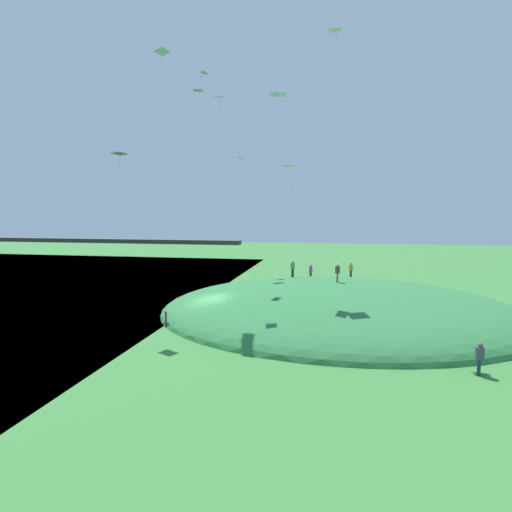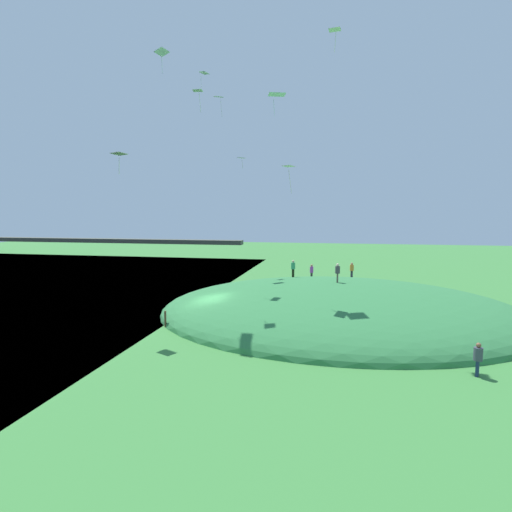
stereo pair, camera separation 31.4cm
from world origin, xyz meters
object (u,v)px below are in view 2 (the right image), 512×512
Objects in this scene: person_on_hilltop at (293,266)px; kite_0 at (335,31)px; kite_7 at (289,168)px; mooring_post at (165,319)px; person_with_child at (338,271)px; kite_1 at (204,74)px; person_walking_path at (312,270)px; kite_8 at (219,98)px; kite_5 at (277,95)px; person_watching_kites at (352,268)px; kite_4 at (242,158)px; kite_6 at (162,53)px; kite_2 at (119,154)px; person_near_shore at (478,355)px; kite_3 at (198,92)px.

kite_0 reaches higher than person_on_hilltop.
mooring_post is at bearing -168.32° from kite_7.
kite_1 is (-10.93, -0.55, 15.80)m from person_with_child.
kite_8 is at bearing -171.41° from person_walking_path.
kite_8 reaches higher than kite_5.
mooring_post is at bearing -96.80° from kite_1.
person_watching_kites is 15.43m from kite_4.
kite_6 is at bearing -168.57° from kite_5.
person_watching_kites is (5.49, 4.05, -0.58)m from person_on_hilltop.
kite_7 is (10.72, 3.06, -0.76)m from kite_2.
person_near_shore is at bearing -145.52° from person_with_child.
person_on_hilltop is at bearing 87.64° from kite_5.
kite_5 is (-1.74, -13.95, 14.25)m from person_walking_path.
kite_0 is (-0.48, -6.48, 15.83)m from person_with_child.
kite_8 reaches higher than person_with_child.
kite_8 is (-17.96, 17.17, 17.56)m from person_near_shore.
kite_3 reaches higher than kite_2.
person_near_shore is at bearing -10.49° from kite_2.
kite_2 is 11.55m from kite_5.
person_walking_path is at bearing 31.33° from kite_8.
kite_8 is (-0.26, 5.20, -0.48)m from kite_1.
kite_1 is at bearing 68.72° from kite_2.
kite_5 is at bearing -119.86° from person_walking_path.
kite_3 is at bearing -92.97° from kite_4.
person_watching_kites is at bearing 36.20° from kite_1.
kite_5 is (6.49, -3.58, -2.94)m from kite_1.
kite_7 is 13.46m from mooring_post.
person_on_hilltop is at bearing 60.21° from kite_3.
kite_6 is at bearing 121.07° from person_with_child.
mooring_post is (-18.51, 5.19, -0.48)m from person_near_shore.
kite_1 is at bearing 98.98° from person_with_child.
kite_6 reaches higher than kite_5.
person_on_hilltop is at bearing 51.11° from kite_6.
person_with_child is 1.46× the size of kite_4.
kite_1 is 1.41× the size of mooring_post.
kite_0 reaches higher than mooring_post.
kite_3 reaches higher than person_walking_path.
kite_3 reaches higher than kite_4.
person_on_hilltop is at bearing 94.08° from kite_7.
mooring_post is (-11.74, -7.34, -2.72)m from person_with_child.
kite_3 is 3.70m from kite_6.
person_with_child is 1.03× the size of kite_3.
kite_1 is at bearing -9.66° from person_watching_kites.
person_walking_path is 24.98m from kite_6.
person_on_hilltop is 17.53m from kite_3.
kite_5 is 0.80× the size of kite_8.
person_with_child reaches higher than person_walking_path.
person_with_child is 0.96× the size of kite_1.
person_with_child is 8.64m from person_watching_kites.
person_with_child is at bearing -22.56° from kite_8.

